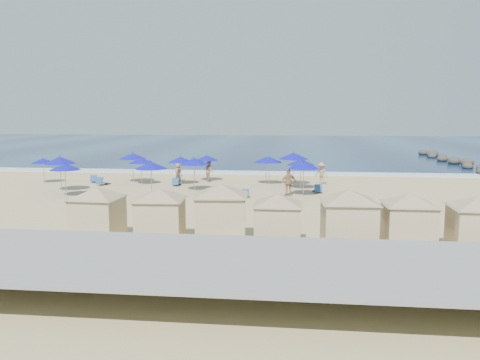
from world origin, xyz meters
name	(u,v)px	position (x,y,z in m)	size (l,w,h in m)	color
ground	(202,203)	(0.00, 0.00, 0.00)	(160.00, 160.00, 0.00)	tan
ocean	(260,145)	(0.00, 55.00, 0.03)	(160.00, 80.00, 0.06)	#0D224C
surf_line	(233,172)	(0.00, 15.50, 0.04)	(160.00, 2.50, 0.08)	white
seawall	(129,256)	(0.00, -13.50, 0.65)	(160.00, 6.10, 1.22)	gray
rock_jetty	(458,162)	(24.01, 24.90, 0.36)	(2.56, 26.66, 0.96)	#2F2A27
trash_bin	(281,218)	(5.15, -5.70, 0.39)	(0.78, 0.78, 0.78)	black
cabana_0	(98,207)	(-2.92, -9.30, 1.52)	(4.22, 4.22, 2.65)	beige
cabana_1	(160,209)	(-0.03, -9.37, 1.52)	(4.22, 4.22, 2.66)	beige
cabana_2	(221,206)	(2.61, -9.07, 1.66)	(4.59, 4.59, 2.89)	beige
cabana_3	(278,214)	(5.11, -9.66, 1.47)	(4.10, 4.10, 2.57)	beige
cabana_4	(349,213)	(8.01, -9.77, 1.63)	(4.53, 4.53, 2.84)	beige
cabana_5	(409,214)	(10.50, -9.32, 1.51)	(4.20, 4.20, 2.63)	beige
cabana_6	(478,218)	(13.04, -9.82, 1.53)	(4.25, 4.25, 2.67)	beige
umbrella_0	(43,161)	(-14.59, 7.17, 1.84)	(1.87, 1.87, 2.12)	#A5A8AD
umbrella_1	(60,160)	(-11.17, 3.39, 2.29)	(2.32, 2.32, 2.64)	#A5A8AD
umbrella_2	(133,156)	(-7.38, 8.25, 2.20)	(2.23, 2.23, 2.53)	#A5A8AD
umbrella_3	(65,167)	(-9.70, 1.21, 2.08)	(2.11, 2.11, 2.40)	#A5A8AD
umbrella_4	(181,159)	(-3.18, 7.55, 2.03)	(2.06, 2.06, 2.34)	#A5A8AD
umbrella_5	(194,161)	(-1.44, 4.55, 2.21)	(2.24, 2.24, 2.55)	#A5A8AD
umbrella_6	(151,165)	(-3.78, 1.56, 2.20)	(2.23, 2.23, 2.54)	#A5A8AD
umbrella_7	(269,160)	(3.87, 8.44, 2.01)	(2.04, 2.04, 2.32)	#A5A8AD
umbrella_8	(301,162)	(6.35, 6.23, 2.07)	(2.10, 2.10, 2.39)	#A5A8AD
umbrella_9	(266,160)	(3.61, 8.48, 1.99)	(2.02, 2.02, 2.30)	#A5A8AD
umbrella_10	(293,156)	(5.80, 8.18, 2.35)	(2.38, 2.38, 2.71)	#A5A8AD
umbrella_11	(304,165)	(6.49, 3.30, 2.15)	(2.18, 2.18, 2.48)	#A5A8AD
umbrella_12	(141,160)	(-6.31, 7.17, 1.96)	(1.99, 1.99, 2.26)	#A5A8AD
umbrella_13	(206,158)	(-1.48, 9.74, 1.97)	(2.00, 2.00, 2.28)	#A5A8AD
beach_chair_0	(94,180)	(-10.64, 7.95, 0.23)	(0.80, 1.29, 0.66)	#254B88
beach_chair_1	(102,182)	(-9.35, 6.54, 0.24)	(0.90, 1.37, 0.69)	#254B88
beach_chair_2	(176,183)	(-3.42, 6.92, 0.23)	(0.56, 1.21, 0.66)	#254B88
beach_chair_3	(207,196)	(0.06, 1.47, 0.22)	(0.94, 1.27, 0.64)	#254B88
beach_chair_4	(245,194)	(2.53, 2.40, 0.21)	(0.67, 1.18, 0.61)	#254B88
beach_chair_5	(318,190)	(7.55, 4.75, 0.23)	(0.65, 1.24, 0.66)	#254B88
beachgoer_0	(209,171)	(-1.21, 9.55, 0.88)	(0.86, 0.67, 1.76)	tan
beachgoer_1	(289,182)	(5.47, 3.21, 0.95)	(1.11, 0.46, 1.90)	tan
beachgoer_2	(321,174)	(8.05, 8.79, 0.90)	(1.16, 0.67, 1.79)	tan
beachgoer_3	(178,172)	(-3.79, 9.08, 0.78)	(0.77, 0.50, 1.57)	tan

